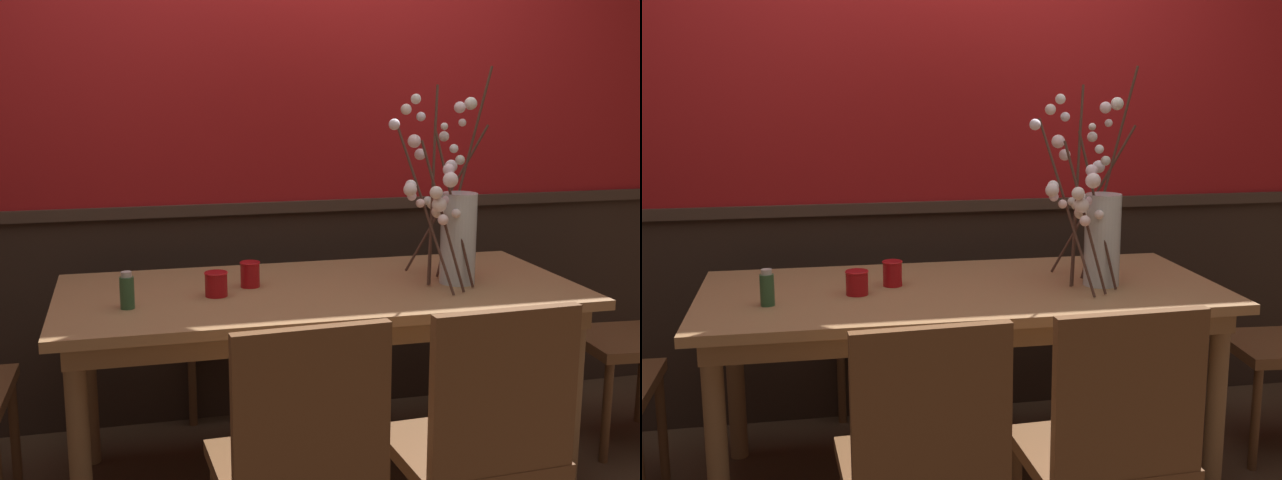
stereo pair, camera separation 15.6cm
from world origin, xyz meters
TOP-DOWN VIEW (x-y plane):
  - ground_plane at (0.00, 0.00)m, footprint 24.00×24.00m
  - back_wall at (0.00, 0.73)m, footprint 5.23×0.14m
  - dining_table at (0.00, 0.00)m, footprint 1.91×0.87m
  - chair_near_side_right at (0.25, -0.87)m, footprint 0.46×0.43m
  - chair_near_side_left at (-0.27, -0.85)m, footprint 0.45×0.44m
  - chair_far_side_left at (-0.25, 0.85)m, footprint 0.45×0.41m
  - vase_with_blossoms at (0.50, -0.05)m, footprint 0.50×0.54m
  - candle_holder_nearer_center at (-0.25, 0.06)m, footprint 0.08×0.08m
  - candle_holder_nearer_edge at (-0.39, -0.04)m, footprint 0.08×0.08m
  - condiment_bottle at (-0.70, -0.12)m, footprint 0.05×0.05m

SIDE VIEW (x-z plane):
  - ground_plane at x=0.00m, z-range 0.00..0.00m
  - chair_near_side_left at x=-0.27m, z-range 0.06..0.98m
  - chair_near_side_right at x=0.25m, z-range 0.06..0.99m
  - chair_far_side_left at x=-0.25m, z-range 0.06..1.01m
  - dining_table at x=0.00m, z-range 0.30..1.06m
  - candle_holder_nearer_edge at x=-0.39m, z-range 0.76..0.85m
  - candle_holder_nearer_center at x=-0.25m, z-range 0.76..0.86m
  - condiment_bottle at x=-0.70m, z-range 0.76..0.89m
  - vase_with_blossoms at x=0.50m, z-range 0.59..1.39m
  - back_wall at x=0.00m, z-range -0.01..2.82m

